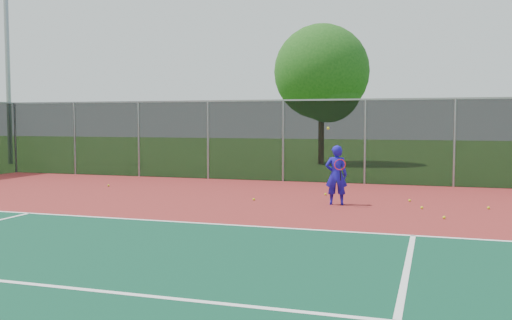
{
  "coord_description": "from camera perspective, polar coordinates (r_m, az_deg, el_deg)",
  "views": [
    {
      "loc": [
        2.37,
        -8.42,
        2.28
      ],
      "look_at": [
        -1.85,
        5.0,
        1.3
      ],
      "focal_mm": 40.0,
      "sensor_mm": 36.0,
      "label": 1
    }
  ],
  "objects": [
    {
      "name": "tree_back_left",
      "position": [
        30.01,
        6.74,
        8.32
      ],
      "size": [
        4.95,
        4.95,
        7.26
      ],
      "color": "#3C2315",
      "rests_on": "ground"
    },
    {
      "name": "practice_ball_6",
      "position": [
        20.15,
        -14.53,
        -2.48
      ],
      "size": [
        0.07,
        0.07,
        0.07
      ],
      "primitive_type": "sphere",
      "color": "#CBD618",
      "rests_on": "court_apron"
    },
    {
      "name": "fence_back",
      "position": [
        20.57,
        10.85,
        1.92
      ],
      "size": [
        30.0,
        0.06,
        3.03
      ],
      "color": "black",
      "rests_on": "court_apron"
    },
    {
      "name": "practice_ball_4",
      "position": [
        15.72,
        22.23,
        -4.45
      ],
      "size": [
        0.07,
        0.07,
        0.07
      ],
      "primitive_type": "sphere",
      "color": "#CBD618",
      "rests_on": "court_apron"
    },
    {
      "name": "ground",
      "position": [
        9.04,
        1.74,
        -10.64
      ],
      "size": [
        120.0,
        120.0,
        0.0
      ],
      "primitive_type": "plane",
      "color": "#2D5B1A",
      "rests_on": "ground"
    },
    {
      "name": "practice_ball_1",
      "position": [
        16.12,
        -0.22,
        -3.95
      ],
      "size": [
        0.07,
        0.07,
        0.07
      ],
      "primitive_type": "sphere",
      "color": "#CBD618",
      "rests_on": "court_apron"
    },
    {
      "name": "floodlight_nw",
      "position": [
        32.86,
        -23.68,
        12.26
      ],
      "size": [
        0.9,
        0.4,
        12.83
      ],
      "color": "gray",
      "rests_on": "ground"
    },
    {
      "name": "tennis_player",
      "position": [
        15.4,
        8.04,
        -1.49
      ],
      "size": [
        0.64,
        0.65,
        2.09
      ],
      "color": "#1912AC",
      "rests_on": "court_apron"
    },
    {
      "name": "court_apron",
      "position": [
        10.93,
        4.61,
        -8.03
      ],
      "size": [
        30.0,
        20.0,
        0.02
      ],
      "primitive_type": "cube",
      "color": "maroon",
      "rests_on": "ground"
    },
    {
      "name": "court_lines",
      "position": [
        6.93,
        13.96,
        -15.1
      ],
      "size": [
        22.1,
        13.05,
        0.0
      ],
      "color": "white",
      "rests_on": "court_apron"
    },
    {
      "name": "practice_ball_2",
      "position": [
        13.84,
        18.3,
        -5.47
      ],
      "size": [
        0.07,
        0.07,
        0.07
      ],
      "primitive_type": "sphere",
      "color": "#CBD618",
      "rests_on": "court_apron"
    },
    {
      "name": "practice_ball_8",
      "position": [
        16.46,
        15.11,
        -3.92
      ],
      "size": [
        0.07,
        0.07,
        0.07
      ],
      "primitive_type": "sphere",
      "color": "#CBD618",
      "rests_on": "court_apron"
    },
    {
      "name": "practice_ball_7",
      "position": [
        15.2,
        16.25,
        -4.59
      ],
      "size": [
        0.07,
        0.07,
        0.07
      ],
      "primitive_type": "sphere",
      "color": "#CBD618",
      "rests_on": "court_apron"
    },
    {
      "name": "practice_ball_5",
      "position": [
        17.36,
        6.96,
        -3.41
      ],
      "size": [
        0.07,
        0.07,
        0.07
      ],
      "primitive_type": "sphere",
      "color": "#CBD618",
      "rests_on": "court_apron"
    }
  ]
}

